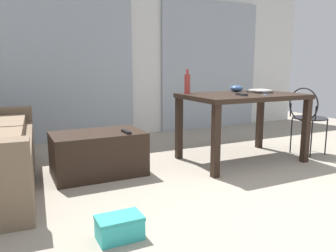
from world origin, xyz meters
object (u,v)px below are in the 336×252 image
Objects in this scene: coffee_table at (98,154)px; bowl at (237,88)px; tv_remote_primary at (126,132)px; shoebox at (120,227)px; book_stack at (260,91)px; scissors at (266,95)px; bottle_near at (187,83)px; wire_chair at (307,113)px; craft_table at (242,103)px; tv_remote_on_table at (242,94)px.

bowl reaches higher than coffee_table.
shoebox is (-0.46, -1.18, -0.37)m from tv_remote_primary.
book_stack is at bearing 28.73° from shoebox.
bowl is 1.49× the size of scissors.
coffee_table is at bearing -175.19° from bottle_near.
bowl is (-0.74, 0.44, 0.30)m from wire_chair.
craft_table is 12.97× the size of scissors.
shoebox is (-2.13, -1.17, -0.72)m from book_stack.
coffee_table is 0.68× the size of craft_table.
coffee_table is 3.25× the size of bottle_near.
book_stack reaches higher than shoebox.
shoebox is at bearing -155.60° from scissors.
wire_chair is at bearing -8.14° from coffee_table.
bottle_near is (-1.43, 0.45, 0.37)m from wire_chair.
craft_table is 0.24m from tv_remote_on_table.
coffee_table is 1.36m from shoebox.
tv_remote_primary is (-1.51, 0.28, -0.33)m from scissors.
coffee_table is at bearing 171.86° from wire_chair.
wire_chair is at bearing -18.22° from book_stack.
coffee_table is 3.10× the size of shoebox.
scissors is (0.69, -0.53, -0.11)m from bottle_near.
bowl is at bearing -0.32° from bottle_near.
coffee_table is at bearing 146.01° from tv_remote_primary.
shoebox is at bearing -148.65° from craft_table.
scissors is at bearing -13.99° from coffee_table.
shoebox is (-1.97, -0.89, -0.70)m from scissors.
shoebox is (-0.21, -1.33, -0.14)m from coffee_table.
tv_remote_on_table is at bearing -48.44° from bottle_near.
wire_chair is at bearing -7.27° from tv_remote_primary.
bottle_near reaches higher than craft_table.
bottle_near is 1.61× the size of tv_remote_on_table.
wire_chair reaches higher than shoebox.
book_stack is at bearing 161.78° from wire_chair.
coffee_table is 2.01m from book_stack.
craft_table is 1.40m from tv_remote_primary.
coffee_table is at bearing 171.19° from tv_remote_on_table.
shoebox is (-1.70, -0.96, -0.71)m from tv_remote_on_table.
wire_chair reaches higher than craft_table.
bottle_near is 1.54× the size of tv_remote_primary.
coffee_table is at bearing -177.20° from bowl.
wire_chair is at bearing 6.15° from scissors.
scissors reaches higher than tv_remote_primary.
scissors is (-0.16, -0.27, -0.02)m from book_stack.
book_stack is 1.64× the size of tv_remote_primary.
craft_table is 7.73× the size of tv_remote_on_table.
bottle_near reaches higher than tv_remote_on_table.
craft_table is 7.41× the size of tv_remote_primary.
coffee_table is 1.90m from scissors.
bowl is 0.85× the size of tv_remote_primary.
craft_table is 0.36m from bowl.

